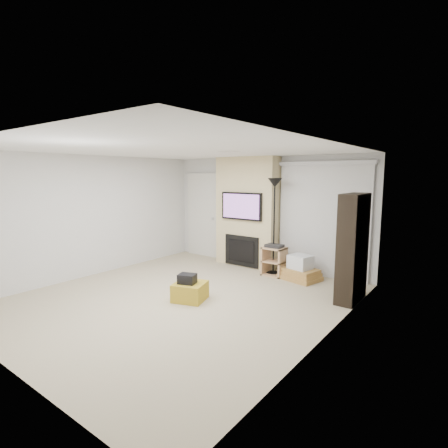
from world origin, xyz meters
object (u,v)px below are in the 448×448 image
Objects in this scene: floor_lamp at (275,199)px; box_stack at (300,270)px; av_stand at (274,259)px; bookshelf at (353,248)px; ottoman at (190,291)px.

floor_lamp reaches higher than box_stack.
av_stand is 1.91m from bookshelf.
floor_lamp is at bearing 81.05° from ottoman.
floor_lamp reaches higher than av_stand.
av_stand reaches higher than box_stack.
ottoman is at bearing -114.08° from box_stack.
ottoman is 0.58× the size of box_stack.
av_stand is at bearing -50.75° from floor_lamp.
bookshelf reaches higher than av_stand.
box_stack is at bearing 4.22° from av_stand.
floor_lamp is (0.35, 2.23, 1.45)m from ottoman.
av_stand is 0.77× the size of box_stack.
box_stack is 0.48× the size of bookshelf.
bookshelf is (1.81, -0.62, -0.70)m from floor_lamp.
box_stack is at bearing 153.79° from bookshelf.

